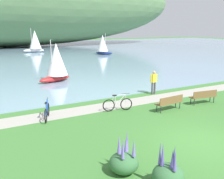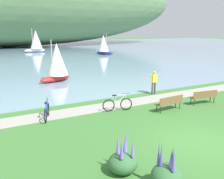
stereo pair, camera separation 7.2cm
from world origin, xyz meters
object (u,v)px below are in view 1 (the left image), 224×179
object	(u,v)px
bicycle_beside_path	(118,104)
person_at_shoreline	(154,81)
sailboat_toward_hillside	(103,44)
park_bench_near_camera	(170,102)
sailboat_nearest_to_shore	(35,41)
park_bench_further_along	(204,96)
sailboat_mid_bay	(56,62)
bicycle_leaning_near_bench	(47,112)

from	to	relation	value
bicycle_beside_path	person_at_shoreline	bearing A→B (deg)	25.98
bicycle_beside_path	sailboat_toward_hillside	world-z (taller)	sailboat_toward_hillside
park_bench_near_camera	sailboat_toward_hillside	xyz separation A→B (m)	(11.14, 30.44, 1.30)
sailboat_nearest_to_shore	sailboat_toward_hillside	size ratio (longest dim) A/B	1.23
bicycle_beside_path	person_at_shoreline	world-z (taller)	person_at_shoreline
bicycle_beside_path	person_at_shoreline	size ratio (longest dim) A/B	1.01
person_at_shoreline	sailboat_toward_hillside	xyz separation A→B (m)	(9.60, 26.97, 0.85)
park_bench_further_along	sailboat_mid_bay	xyz separation A→B (m)	(-6.05, 11.18, 1.26)
sailboat_mid_bay	sailboat_nearest_to_shore	bearing A→B (deg)	80.98
park_bench_near_camera	person_at_shoreline	world-z (taller)	person_at_shoreline
park_bench_near_camera	person_at_shoreline	bearing A→B (deg)	66.14
park_bench_near_camera	person_at_shoreline	xyz separation A→B (m)	(1.53, 3.47, 0.46)
sailboat_nearest_to_shore	sailboat_mid_bay	bearing A→B (deg)	-99.02
park_bench_further_along	sailboat_toward_hillside	distance (m)	31.60
bicycle_leaning_near_bench	bicycle_beside_path	size ratio (longest dim) A/B	0.97
park_bench_near_camera	sailboat_toward_hillside	distance (m)	32.44
sailboat_nearest_to_shore	park_bench_near_camera	bearing A→B (deg)	-92.03
sailboat_nearest_to_shore	person_at_shoreline	bearing A→B (deg)	-89.87
bicycle_beside_path	sailboat_mid_bay	size ratio (longest dim) A/B	0.47
person_at_shoreline	sailboat_toward_hillside	size ratio (longest dim) A/B	0.45
park_bench_near_camera	bicycle_beside_path	size ratio (longest dim) A/B	1.06
sailboat_nearest_to_shore	bicycle_beside_path	bearing A→B (deg)	-95.97
bicycle_beside_path	sailboat_toward_hillside	bearing A→B (deg)	64.55
bicycle_leaning_near_bench	sailboat_toward_hillside	bearing A→B (deg)	57.99
park_bench_further_along	person_at_shoreline	bearing A→B (deg)	109.76
bicycle_beside_path	park_bench_near_camera	bearing A→B (deg)	-27.93
sailboat_nearest_to_shore	sailboat_toward_hillside	xyz separation A→B (m)	(9.69, -10.43, -0.40)
park_bench_near_camera	sailboat_nearest_to_shore	bearing A→B (deg)	87.97
park_bench_near_camera	bicycle_beside_path	distance (m)	3.03
person_at_shoreline	sailboat_mid_bay	bearing A→B (deg)	121.91
park_bench_near_camera	sailboat_nearest_to_shore	world-z (taller)	sailboat_nearest_to_shore
bicycle_leaning_near_bench	park_bench_further_along	bearing A→B (deg)	-12.21
bicycle_beside_path	sailboat_nearest_to_shore	bearing A→B (deg)	84.03
sailboat_mid_bay	sailboat_toward_hillside	distance (m)	24.05
sailboat_mid_bay	person_at_shoreline	bearing A→B (deg)	-58.09
bicycle_leaning_near_bench	sailboat_mid_bay	xyz separation A→B (m)	(3.36, 9.15, 1.38)
park_bench_near_camera	sailboat_mid_bay	bearing A→B (deg)	106.28
bicycle_leaning_near_bench	sailboat_mid_bay	distance (m)	9.84
bicycle_beside_path	sailboat_toward_hillside	size ratio (longest dim) A/B	0.46
park_bench_near_camera	park_bench_further_along	size ratio (longest dim) A/B	0.99
bicycle_leaning_near_bench	person_at_shoreline	bearing A→B (deg)	10.03
sailboat_nearest_to_shore	sailboat_mid_bay	size ratio (longest dim) A/B	1.26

